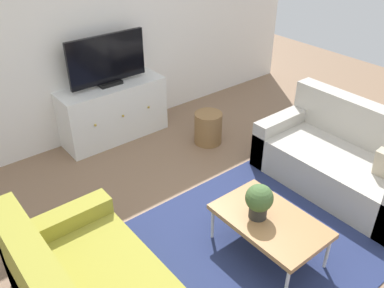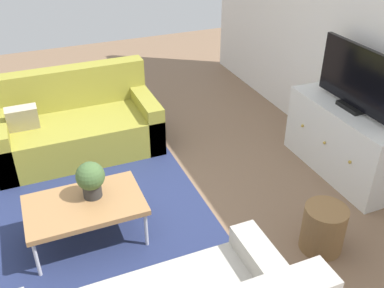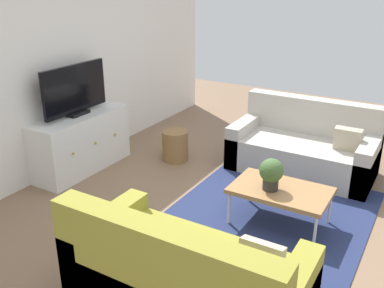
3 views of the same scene
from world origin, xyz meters
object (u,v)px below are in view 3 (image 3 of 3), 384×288
Objects in this scene: couch_left_side at (182,281)px; coffee_table at (281,191)px; flat_screen_tv at (75,90)px; couch_right_side at (305,148)px; tv_console at (82,142)px; wicker_basket at (175,145)px; potted_plant at (271,173)px.

coffee_table is at bearing -6.76° from couch_left_side.
flat_screen_tv reaches higher than coffee_table.
coffee_table is at bearing -89.53° from flat_screen_tv.
couch_left_side is 2.88m from couch_right_side.
flat_screen_tv reaches higher than couch_right_side.
coffee_table is 0.95× the size of flat_screen_tv.
couch_left_side is 1.00× the size of couch_right_side.
couch_left_side is 1.83× the size of coffee_table.
couch_right_side is at bearing -59.49° from tv_console.
coffee_table is at bearing -172.64° from couch_right_side.
tv_console is at bearing 120.51° from couch_right_side.
coffee_table is (-1.38, -0.18, 0.08)m from couch_right_side.
flat_screen_tv reaches higher than couch_left_side.
couch_right_side is 1.64m from wicker_basket.
potted_plant is 0.78× the size of wicker_basket.
couch_right_side is 5.44× the size of potted_plant.
potted_plant is 2.53m from flat_screen_tv.
coffee_table is at bearing -89.53° from tv_console.
coffee_table is 0.71× the size of tv_console.
wicker_basket is (0.81, 1.72, -0.16)m from coffee_table.
coffee_table is (1.50, -0.18, 0.08)m from couch_left_side.
wicker_basket is (-0.57, 1.54, -0.08)m from couch_right_side.
tv_console is (1.48, 2.37, 0.08)m from couch_left_side.
couch_right_side is 1.47m from potted_plant.
tv_console is at bearing 89.13° from potted_plant.
coffee_table is 1.90m from wicker_basket.
couch_right_side reaches higher than wicker_basket.
potted_plant is at bearing -117.97° from wicker_basket.
flat_screen_tv is 1.44m from wicker_basket.
couch_right_side is (2.88, 0.00, 0.00)m from couch_left_side.
flat_screen_tv is (1.48, 2.39, 0.73)m from couch_left_side.
potted_plant is 2.48m from tv_console.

